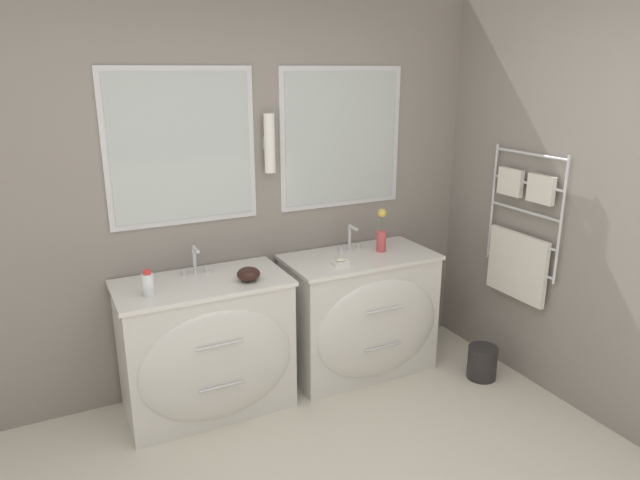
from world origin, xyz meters
TOP-DOWN VIEW (x-y plane):
  - wall_back at (0.01, 1.95)m, footprint 5.26×0.15m
  - wall_right at (1.86, 0.87)m, footprint 0.13×3.88m
  - vanity_left at (-0.26, 1.60)m, footprint 1.03×0.61m
  - vanity_right at (0.84, 1.60)m, footprint 1.03×0.61m
  - faucet_left at (-0.26, 1.77)m, footprint 0.17×0.12m
  - faucet_right at (0.84, 1.77)m, footprint 0.17×0.12m
  - toiletry_bottle at (-0.58, 1.55)m, footprint 0.07×0.07m
  - amenity_bowl at (-0.00, 1.52)m, footprint 0.14×0.14m
  - flower_vase at (1.02, 1.66)m, footprint 0.07×0.07m
  - soap_dish at (0.63, 1.53)m, footprint 0.11×0.08m
  - waste_bin at (1.55, 1.13)m, footprint 0.21×0.21m

SIDE VIEW (x-z plane):
  - waste_bin at x=1.55m, z-range 0.01..0.24m
  - vanity_left at x=-0.26m, z-range 0.01..0.87m
  - vanity_right at x=0.84m, z-range 0.01..0.87m
  - soap_dish at x=0.63m, z-range 0.85..0.89m
  - amenity_bowl at x=0.00m, z-range 0.85..0.94m
  - toiletry_bottle at x=-0.58m, z-range 0.85..1.00m
  - faucet_left at x=-0.26m, z-range 0.85..1.03m
  - faucet_right at x=0.84m, z-range 0.85..1.03m
  - flower_vase at x=1.02m, z-range 0.82..1.13m
  - wall_right at x=1.86m, z-range -0.01..2.59m
  - wall_back at x=0.01m, z-range 0.01..2.61m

